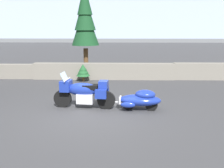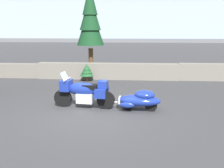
# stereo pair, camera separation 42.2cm
# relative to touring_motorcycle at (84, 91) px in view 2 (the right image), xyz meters

# --- Properties ---
(ground_plane) EXTENTS (80.00, 80.00, 0.00)m
(ground_plane) POSITION_rel_touring_motorcycle_xyz_m (0.41, -0.69, -0.62)
(ground_plane) COLOR #38383A
(stone_guard_wall) EXTENTS (24.00, 0.59, 0.94)m
(stone_guard_wall) POSITION_rel_touring_motorcycle_xyz_m (0.80, 5.37, -0.17)
(stone_guard_wall) COLOR slate
(stone_guard_wall) RESTS_ON ground
(distant_ridgeline) EXTENTS (240.00, 80.00, 16.00)m
(distant_ridgeline) POSITION_rel_touring_motorcycle_xyz_m (0.41, 95.39, 7.38)
(distant_ridgeline) COLOR #99A8BF
(distant_ridgeline) RESTS_ON ground
(touring_motorcycle) EXTENTS (2.31, 0.88, 1.33)m
(touring_motorcycle) POSITION_rel_touring_motorcycle_xyz_m (0.00, 0.00, 0.00)
(touring_motorcycle) COLOR black
(touring_motorcycle) RESTS_ON ground
(car_shaped_trailer) EXTENTS (2.23, 0.87, 0.76)m
(car_shaped_trailer) POSITION_rel_touring_motorcycle_xyz_m (2.06, -0.21, -0.21)
(car_shaped_trailer) COLOR black
(car_shaped_trailer) RESTS_ON ground
(pine_tree_tall) EXTENTS (1.71, 1.71, 5.55)m
(pine_tree_tall) POSITION_rel_touring_motorcycle_xyz_m (-0.81, 7.08, 2.86)
(pine_tree_tall) COLOR brown
(pine_tree_tall) RESTS_ON ground
(pine_sapling_near) EXTENTS (0.76, 0.76, 0.96)m
(pine_sapling_near) POSITION_rel_touring_motorcycle_xyz_m (-0.68, 4.69, -0.02)
(pine_sapling_near) COLOR brown
(pine_sapling_near) RESTS_ON ground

